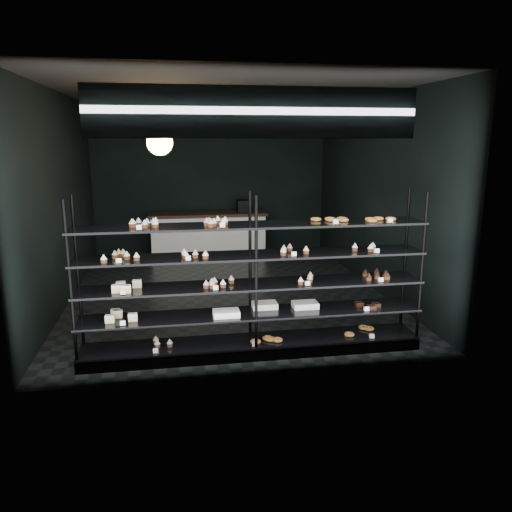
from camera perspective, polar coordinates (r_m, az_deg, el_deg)
The scene contains 5 objects.
room at distance 8.01m, azimuth -3.49°, elevation 6.81°, with size 5.01×6.01×3.20m.
display_shelf at distance 5.84m, azimuth -0.57°, elevation -5.39°, with size 4.00×0.50×1.91m.
signage at distance 5.07m, azimuth 0.01°, elevation 16.11°, with size 3.30×0.05×0.50m.
pendant_lamp at distance 7.02m, azimuth -10.95°, elevation 12.65°, with size 0.35×0.35×0.91m.
service_counter at distance 10.63m, azimuth -5.41°, elevation 2.40°, with size 2.45×0.65×1.23m.
Camera 1 is at (-0.84, -7.92, 2.50)m, focal length 35.00 mm.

